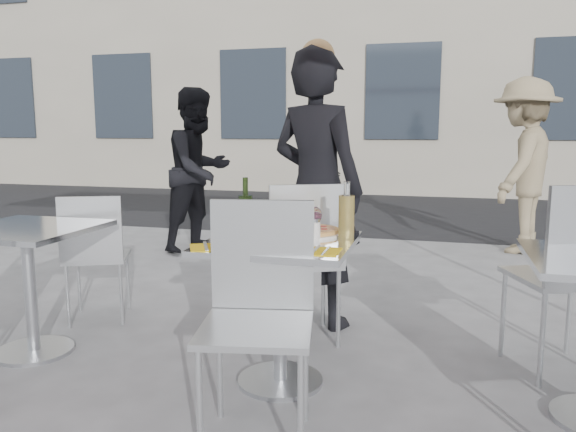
% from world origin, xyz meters
% --- Properties ---
extents(ground, '(80.00, 80.00, 0.00)m').
position_xyz_m(ground, '(0.00, 0.00, 0.00)').
color(ground, slate).
extents(street_asphalt, '(24.00, 5.00, 0.00)m').
position_xyz_m(street_asphalt, '(0.00, 6.50, 0.00)').
color(street_asphalt, black).
rests_on(street_asphalt, ground).
extents(main_table, '(0.72, 0.72, 0.75)m').
position_xyz_m(main_table, '(0.00, 0.00, 0.54)').
color(main_table, '#B7BABF').
rests_on(main_table, ground).
extents(side_table_left, '(0.72, 0.72, 0.75)m').
position_xyz_m(side_table_left, '(-1.50, 0.00, 0.54)').
color(side_table_left, '#B7BABF').
rests_on(side_table_left, ground).
extents(chair_far, '(0.60, 0.61, 0.99)m').
position_xyz_m(chair_far, '(-0.01, 0.55, 0.58)').
color(chair_far, silver).
rests_on(chair_far, ground).
extents(chair_near, '(0.53, 0.54, 0.99)m').
position_xyz_m(chair_near, '(0.04, -0.46, 0.59)').
color(chair_near, silver).
rests_on(chair_near, ground).
extents(side_chair_lfar, '(0.53, 0.53, 0.87)m').
position_xyz_m(side_chair_lfar, '(-1.44, 0.55, 0.52)').
color(side_chair_lfar, silver).
rests_on(side_chair_lfar, ground).
extents(side_chair_rfar, '(0.61, 0.62, 1.03)m').
position_xyz_m(side_chair_rfar, '(1.43, 0.45, 0.61)').
color(side_chair_rfar, silver).
rests_on(side_chair_rfar, ground).
extents(woman_diner, '(0.77, 0.64, 1.81)m').
position_xyz_m(woman_diner, '(-0.02, 0.95, 0.90)').
color(woman_diner, black).
rests_on(woman_diner, ground).
extents(pedestrian_a, '(0.93, 1.03, 1.73)m').
position_xyz_m(pedestrian_a, '(-1.72, 2.88, 0.86)').
color(pedestrian_a, black).
rests_on(pedestrian_a, ground).
extents(pedestrian_b, '(1.07, 1.35, 1.83)m').
position_xyz_m(pedestrian_b, '(1.59, 3.69, 0.91)').
color(pedestrian_b, '#917F5E').
rests_on(pedestrian_b, ground).
extents(pizza_near, '(0.31, 0.31, 0.02)m').
position_xyz_m(pizza_near, '(0.03, -0.19, 0.76)').
color(pizza_near, '#DFA857').
rests_on(pizza_near, main_table).
extents(pizza_far, '(0.36, 0.36, 0.03)m').
position_xyz_m(pizza_far, '(0.10, 0.20, 0.77)').
color(pizza_far, white).
rests_on(pizza_far, main_table).
extents(salad_plate, '(0.22, 0.22, 0.09)m').
position_xyz_m(salad_plate, '(0.05, 0.03, 0.79)').
color(salad_plate, white).
rests_on(salad_plate, main_table).
extents(wine_bottle, '(0.08, 0.08, 0.29)m').
position_xyz_m(wine_bottle, '(-0.24, 0.16, 0.86)').
color(wine_bottle, '#33501E').
rests_on(wine_bottle, main_table).
extents(carafe, '(0.08, 0.08, 0.29)m').
position_xyz_m(carafe, '(0.31, 0.12, 0.87)').
color(carafe, tan).
rests_on(carafe, main_table).
extents(sugar_shaker, '(0.06, 0.06, 0.11)m').
position_xyz_m(sugar_shaker, '(0.16, 0.06, 0.80)').
color(sugar_shaker, white).
rests_on(sugar_shaker, main_table).
extents(wineglass_white_a, '(0.07, 0.07, 0.16)m').
position_xyz_m(wineglass_white_a, '(-0.07, 0.03, 0.86)').
color(wineglass_white_a, white).
rests_on(wineglass_white_a, main_table).
extents(wineglass_white_b, '(0.07, 0.07, 0.16)m').
position_xyz_m(wineglass_white_b, '(0.03, 0.09, 0.86)').
color(wineglass_white_b, white).
rests_on(wineglass_white_b, main_table).
extents(wineglass_red_a, '(0.07, 0.07, 0.16)m').
position_xyz_m(wineglass_red_a, '(0.01, 0.01, 0.86)').
color(wineglass_red_a, white).
rests_on(wineglass_red_a, main_table).
extents(wineglass_red_b, '(0.07, 0.07, 0.16)m').
position_xyz_m(wineglass_red_b, '(0.15, 0.13, 0.86)').
color(wineglass_red_b, white).
rests_on(wineglass_red_b, main_table).
extents(napkin_left, '(0.24, 0.24, 0.01)m').
position_xyz_m(napkin_left, '(-0.27, -0.25, 0.75)').
color(napkin_left, yellow).
rests_on(napkin_left, main_table).
extents(napkin_right, '(0.18, 0.20, 0.01)m').
position_xyz_m(napkin_right, '(0.24, -0.20, 0.75)').
color(napkin_right, yellow).
rests_on(napkin_right, main_table).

